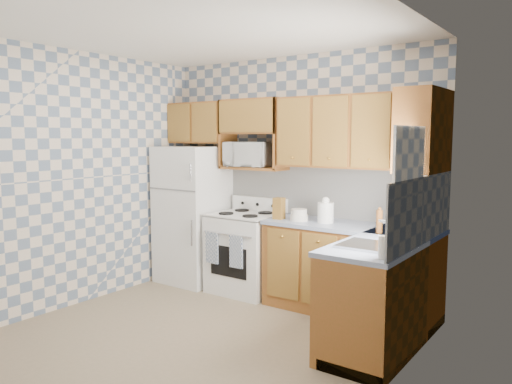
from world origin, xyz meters
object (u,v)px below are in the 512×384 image
Objects in this scene: microwave at (249,154)px; stove_body at (246,253)px; electric_kettle at (326,213)px; refrigerator at (193,214)px.

stove_body is at bearing -77.42° from microwave.
electric_kettle is (1.04, -0.02, 0.57)m from stove_body.
microwave reaches higher than stove_body.
microwave is at bearing 114.42° from stove_body.
refrigerator reaches higher than electric_kettle.
electric_kettle is at bearing 0.19° from refrigerator.
microwave reaches higher than electric_kettle.
electric_kettle reaches higher than stove_body.
refrigerator is at bearing -178.01° from microwave.
refrigerator is 1.85m from electric_kettle.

